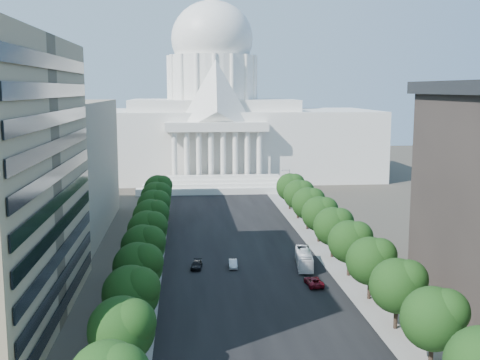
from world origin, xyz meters
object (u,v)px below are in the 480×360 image
object	(u,v)px
car_red	(314,282)
car_dark_b	(197,265)
city_bus	(304,259)
car_silver	(233,264)

from	to	relation	value
car_red	car_dark_b	distance (m)	22.57
car_red	city_bus	world-z (taller)	city_bus
car_silver	city_bus	size ratio (longest dim) A/B	0.39
car_dark_b	city_bus	distance (m)	19.95
car_red	car_dark_b	bearing A→B (deg)	-33.97
car_red	car_silver	bearing A→B (deg)	-45.67
car_silver	car_dark_b	xyz separation A→B (m)	(-6.71, -0.08, -0.05)
car_silver	car_red	size ratio (longest dim) A/B	0.81
car_red	car_dark_b	xyz separation A→B (m)	(-19.42, 11.50, -0.07)
car_dark_b	city_bus	xyz separation A→B (m)	(19.92, -0.71, 0.88)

